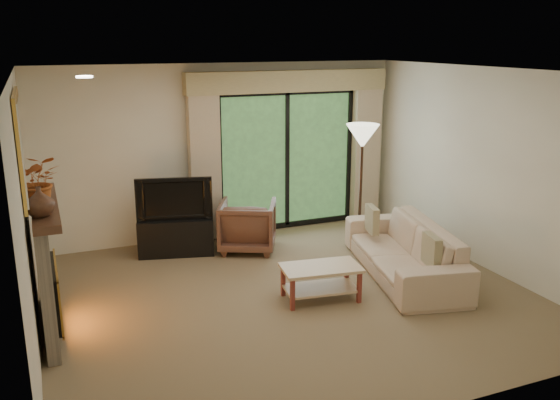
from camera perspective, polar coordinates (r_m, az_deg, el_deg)
name	(u,v)px	position (r m, az deg, el deg)	size (l,w,h in m)	color
floor	(290,296)	(7.09, 0.94, -9.21)	(5.50, 5.50, 0.00)	#7E694A
ceiling	(291,71)	(6.46, 1.04, 12.28)	(5.50, 5.50, 0.00)	silver
wall_back	(224,151)	(8.95, -5.40, 4.68)	(5.00, 5.00, 0.00)	silver
wall_front	(423,266)	(4.57, 13.58, -6.15)	(5.00, 5.00, 0.00)	silver
wall_left	(26,216)	(6.14, -23.29, -1.47)	(5.00, 5.00, 0.00)	silver
wall_right	(485,169)	(8.12, 19.12, 2.80)	(5.00, 5.00, 0.00)	silver
fireplace	(45,268)	(6.52, -21.67, -6.07)	(0.24, 1.70, 1.37)	#756A5D
mirror	(22,145)	(6.20, -23.60, 4.83)	(0.07, 1.45, 1.02)	gold
sliding_door	(287,160)	(9.28, 0.65, 3.86)	(2.26, 0.10, 2.16)	black
curtain_left	(205,162)	(8.72, -7.27, 3.67)	(0.45, 0.18, 2.35)	#C6AD8C
curtain_right	(366,149)	(9.76, 8.24, 4.88)	(0.45, 0.18, 2.35)	#C6AD8C
cornice	(289,81)	(9.03, 0.90, 11.37)	(3.20, 0.24, 0.32)	tan
media_console	(176,235)	(8.47, -9.96, -3.38)	(1.04, 0.47, 0.52)	black
tv	(174,197)	(8.31, -10.13, 0.27)	(1.04, 0.14, 0.60)	black
armchair	(248,226)	(8.46, -3.14, -2.47)	(0.77, 0.79, 0.72)	brown
sofa	(404,250)	(7.74, 11.81, -4.70)	(2.30, 0.90, 0.67)	#C8AB8D
pillow_near	(432,251)	(7.11, 14.38, -4.74)	(0.10, 0.37, 0.37)	brown
pillow_far	(372,219)	(8.15, 8.85, -1.86)	(0.09, 0.36, 0.36)	brown
coffee_table	(321,283)	(6.94, 3.94, -7.95)	(0.90, 0.50, 0.41)	#DBB88E
floor_lamp	(361,185)	(8.68, 7.78, 1.46)	(0.47, 0.47, 1.77)	beige
vase	(39,202)	(5.80, -22.14, -0.14)	(0.27, 0.27, 0.28)	#4A2D1E
branches	(38,181)	(6.07, -22.30, 1.68)	(0.47, 0.40, 0.52)	#B35924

